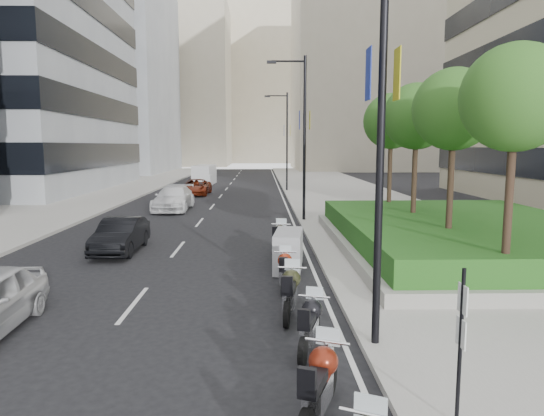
{
  "coord_description": "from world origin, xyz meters",
  "views": [
    {
      "loc": [
        1.93,
        -8.61,
        4.22
      ],
      "look_at": [
        2.32,
        8.62,
        2.0
      ],
      "focal_mm": 32.0,
      "sensor_mm": 36.0,
      "label": 1
    }
  ],
  "objects_px": {
    "lamp_post_1": "(302,130)",
    "lamp_post_2": "(285,136)",
    "motorcycle_1": "(319,384)",
    "motorcycle_5": "(288,251)",
    "motorcycle_6": "(279,239)",
    "car_d": "(196,187)",
    "car_c": "(174,198)",
    "parking_sign": "(461,339)",
    "motorcycle_2": "(310,324)",
    "motorcycle_3": "(290,292)",
    "lamp_post_0": "(374,102)",
    "car_b": "(121,235)",
    "delivery_van": "(204,175)",
    "motorcycle_4": "(285,270)"
  },
  "relations": [
    {
      "from": "lamp_post_1",
      "to": "lamp_post_2",
      "type": "distance_m",
      "value": 18.0
    },
    {
      "from": "lamp_post_2",
      "to": "motorcycle_1",
      "type": "distance_m",
      "value": 37.9
    },
    {
      "from": "motorcycle_1",
      "to": "motorcycle_5",
      "type": "bearing_deg",
      "value": 20.43
    },
    {
      "from": "motorcycle_6",
      "to": "car_d",
      "type": "bearing_deg",
      "value": 25.83
    },
    {
      "from": "lamp_post_1",
      "to": "motorcycle_1",
      "type": "relative_size",
      "value": 4.28
    },
    {
      "from": "car_c",
      "to": "car_d",
      "type": "height_order",
      "value": "car_c"
    },
    {
      "from": "parking_sign",
      "to": "motorcycle_1",
      "type": "xyz_separation_m",
      "value": [
        -1.98,
        0.39,
        -0.87
      ]
    },
    {
      "from": "motorcycle_2",
      "to": "motorcycle_3",
      "type": "xyz_separation_m",
      "value": [
        -0.29,
        2.09,
        0.05
      ]
    },
    {
      "from": "car_d",
      "to": "motorcycle_3",
      "type": "bearing_deg",
      "value": -76.51
    },
    {
      "from": "motorcycle_1",
      "to": "motorcycle_3",
      "type": "distance_m",
      "value": 4.71
    },
    {
      "from": "lamp_post_0",
      "to": "lamp_post_2",
      "type": "xyz_separation_m",
      "value": [
        0.0,
        35.0,
        0.0
      ]
    },
    {
      "from": "lamp_post_1",
      "to": "car_c",
      "type": "height_order",
      "value": "lamp_post_1"
    },
    {
      "from": "parking_sign",
      "to": "car_b",
      "type": "relative_size",
      "value": 0.61
    },
    {
      "from": "lamp_post_0",
      "to": "delivery_van",
      "type": "bearing_deg",
      "value": 100.98
    },
    {
      "from": "motorcycle_2",
      "to": "motorcycle_5",
      "type": "relative_size",
      "value": 0.86
    },
    {
      "from": "parking_sign",
      "to": "car_d",
      "type": "relative_size",
      "value": 0.51
    },
    {
      "from": "motorcycle_4",
      "to": "motorcycle_6",
      "type": "distance_m",
      "value": 4.42
    },
    {
      "from": "motorcycle_2",
      "to": "car_c",
      "type": "height_order",
      "value": "car_c"
    },
    {
      "from": "parking_sign",
      "to": "car_d",
      "type": "distance_m",
      "value": 36.18
    },
    {
      "from": "lamp_post_2",
      "to": "motorcycle_4",
      "type": "height_order",
      "value": "lamp_post_2"
    },
    {
      "from": "motorcycle_2",
      "to": "motorcycle_3",
      "type": "relative_size",
      "value": 0.9
    },
    {
      "from": "lamp_post_1",
      "to": "motorcycle_4",
      "type": "bearing_deg",
      "value": -96.9
    },
    {
      "from": "motorcycle_6",
      "to": "delivery_van",
      "type": "height_order",
      "value": "delivery_van"
    },
    {
      "from": "motorcycle_1",
      "to": "motorcycle_3",
      "type": "relative_size",
      "value": 0.94
    },
    {
      "from": "lamp_post_0",
      "to": "motorcycle_5",
      "type": "relative_size",
      "value": 3.88
    },
    {
      "from": "motorcycle_4",
      "to": "car_d",
      "type": "distance_m",
      "value": 28.47
    },
    {
      "from": "motorcycle_4",
      "to": "motorcycle_5",
      "type": "height_order",
      "value": "motorcycle_5"
    },
    {
      "from": "motorcycle_1",
      "to": "motorcycle_4",
      "type": "xyz_separation_m",
      "value": [
        -0.2,
        7.01,
        -0.04
      ]
    },
    {
      "from": "car_c",
      "to": "car_d",
      "type": "bearing_deg",
      "value": 89.69
    },
    {
      "from": "lamp_post_0",
      "to": "motorcycle_3",
      "type": "distance_m",
      "value": 5.16
    },
    {
      "from": "car_d",
      "to": "delivery_van",
      "type": "relative_size",
      "value": 0.95
    },
    {
      "from": "motorcycle_5",
      "to": "car_b",
      "type": "distance_m",
      "value": 7.18
    },
    {
      "from": "lamp_post_0",
      "to": "motorcycle_2",
      "type": "bearing_deg",
      "value": 179.5
    },
    {
      "from": "lamp_post_0",
      "to": "motorcycle_1",
      "type": "relative_size",
      "value": 4.28
    },
    {
      "from": "motorcycle_3",
      "to": "motorcycle_5",
      "type": "xyz_separation_m",
      "value": [
        0.2,
        4.45,
        0.07
      ]
    },
    {
      "from": "parking_sign",
      "to": "motorcycle_5",
      "type": "distance_m",
      "value": 9.78
    },
    {
      "from": "lamp_post_2",
      "to": "motorcycle_1",
      "type": "bearing_deg",
      "value": -92.02
    },
    {
      "from": "car_b",
      "to": "delivery_van",
      "type": "relative_size",
      "value": 0.8
    },
    {
      "from": "lamp_post_1",
      "to": "motorcycle_4",
      "type": "relative_size",
      "value": 4.39
    },
    {
      "from": "motorcycle_2",
      "to": "lamp_post_0",
      "type": "bearing_deg",
      "value": -74.58
    },
    {
      "from": "motorcycle_1",
      "to": "car_b",
      "type": "distance_m",
      "value": 13.76
    },
    {
      "from": "motorcycle_3",
      "to": "motorcycle_4",
      "type": "distance_m",
      "value": 2.3
    },
    {
      "from": "parking_sign",
      "to": "motorcycle_5",
      "type": "xyz_separation_m",
      "value": [
        -1.95,
        9.55,
        -0.79
      ]
    },
    {
      "from": "motorcycle_2",
      "to": "car_d",
      "type": "height_order",
      "value": "car_d"
    },
    {
      "from": "car_c",
      "to": "delivery_van",
      "type": "distance_m",
      "value": 21.56
    },
    {
      "from": "motorcycle_2",
      "to": "car_c",
      "type": "bearing_deg",
      "value": 32.92
    },
    {
      "from": "lamp_post_2",
      "to": "delivery_van",
      "type": "height_order",
      "value": "lamp_post_2"
    },
    {
      "from": "motorcycle_5",
      "to": "lamp_post_0",
      "type": "bearing_deg",
      "value": -161.69
    },
    {
      "from": "lamp_post_1",
      "to": "motorcycle_6",
      "type": "distance_m",
      "value": 9.43
    },
    {
      "from": "lamp_post_1",
      "to": "car_c",
      "type": "bearing_deg",
      "value": 147.0
    }
  ]
}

